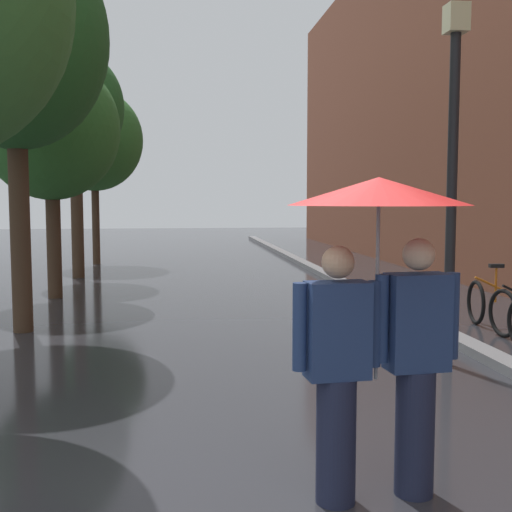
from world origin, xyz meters
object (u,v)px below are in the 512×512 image
street_tree_1 (14,39)px  street_tree_3 (75,109)px  street_tree_2 (51,130)px  street_tree_4 (94,140)px  street_lamp_post (453,158)px  parked_bicycle_4 (508,301)px  couple_under_umbrella (378,284)px

street_tree_1 → street_tree_3: bearing=91.4°
street_tree_2 → street_tree_4: bearing=89.9°
street_tree_3 → street_lamp_post: street_tree_3 is taller
parked_bicycle_4 → couple_under_umbrella: size_ratio=0.54×
parked_bicycle_4 → couple_under_umbrella: bearing=-125.6°
street_tree_4 → parked_bicycle_4: (7.59, -10.46, -3.35)m
street_tree_1 → street_tree_2: size_ratio=1.25×
street_tree_4 → street_lamp_post: (5.59, -12.74, -1.28)m
street_lamp_post → parked_bicycle_4: bearing=48.7°
street_tree_3 → street_tree_4: (0.04, 3.42, -0.46)m
street_tree_2 → street_tree_1: bearing=-87.8°
street_tree_1 → street_tree_2: street_tree_1 is taller
street_tree_3 → street_lamp_post: (5.63, -9.32, -1.73)m
street_tree_3 → parked_bicycle_4: 11.06m
street_tree_1 → parked_bicycle_4: 8.44m
street_tree_4 → street_lamp_post: street_tree_4 is taller
street_tree_3 → street_lamp_post: 11.03m
street_tree_3 → parked_bicycle_4: bearing=-42.7°
street_tree_3 → couple_under_umbrella: street_tree_3 is taller
couple_under_umbrella → street_lamp_post: street_lamp_post is taller
street_tree_4 → street_tree_1: bearing=-89.3°
street_tree_2 → street_tree_4: 6.77m
street_tree_2 → parked_bicycle_4: bearing=-25.9°
street_tree_3 → parked_bicycle_4: (7.63, -7.04, -3.81)m
street_tree_1 → street_tree_4: 10.10m
street_tree_3 → parked_bicycle_4: street_tree_3 is taller
couple_under_umbrella → street_tree_1: bearing=121.4°
street_tree_2 → street_tree_3: size_ratio=0.84×
street_tree_4 → street_tree_3: bearing=-90.7°
street_tree_4 → couple_under_umbrella: bearing=-77.0°
street_lamp_post → couple_under_umbrella: bearing=-120.9°
street_tree_1 → parked_bicycle_4: size_ratio=5.16×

